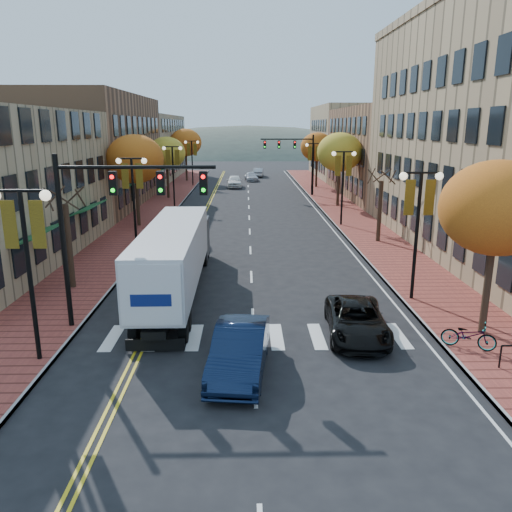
{
  "coord_description": "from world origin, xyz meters",
  "views": [
    {
      "loc": [
        -0.26,
        -16.06,
        8.03
      ],
      "look_at": [
        0.18,
        6.12,
        2.2
      ],
      "focal_mm": 35.0,
      "sensor_mm": 36.0,
      "label": 1
    }
  ],
  "objects_px": {
    "black_suv": "(357,320)",
    "bicycle": "(469,335)",
    "navy_sedan": "(240,350)",
    "semi_truck": "(176,252)"
  },
  "relations": [
    {
      "from": "navy_sedan",
      "to": "bicycle",
      "type": "relative_size",
      "value": 2.55
    },
    {
      "from": "semi_truck",
      "to": "navy_sedan",
      "type": "relative_size",
      "value": 2.96
    },
    {
      "from": "navy_sedan",
      "to": "bicycle",
      "type": "distance_m",
      "value": 8.41
    },
    {
      "from": "semi_truck",
      "to": "navy_sedan",
      "type": "bearing_deg",
      "value": -69.42
    },
    {
      "from": "bicycle",
      "to": "black_suv",
      "type": "bearing_deg",
      "value": 93.19
    },
    {
      "from": "black_suv",
      "to": "bicycle",
      "type": "xyz_separation_m",
      "value": [
        3.77,
        -1.49,
        -0.02
      ]
    },
    {
      "from": "navy_sedan",
      "to": "bicycle",
      "type": "bearing_deg",
      "value": 15.56
    },
    {
      "from": "navy_sedan",
      "to": "black_suv",
      "type": "xyz_separation_m",
      "value": [
        4.53,
        2.87,
        -0.13
      ]
    },
    {
      "from": "black_suv",
      "to": "bicycle",
      "type": "relative_size",
      "value": 2.54
    },
    {
      "from": "semi_truck",
      "to": "bicycle",
      "type": "xyz_separation_m",
      "value": [
        11.44,
        -6.8,
        -1.44
      ]
    }
  ]
}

